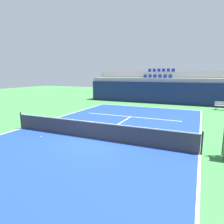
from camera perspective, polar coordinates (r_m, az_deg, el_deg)
ground_plane at (r=11.30m, az=-5.28°, el=-7.63°), size 80.00×80.00×0.00m
court_surface at (r=11.30m, az=-5.28°, el=-7.61°), size 11.00×24.00×0.01m
baseline_far at (r=22.21m, az=9.99°, el=1.39°), size 11.00×0.10×0.00m
sideline_left at (r=14.67m, az=-24.24°, el=-4.20°), size 0.10×24.00×0.00m
sideline_right at (r=9.98m, az=23.76°, el=-11.00°), size 0.10×24.00×0.00m
service_line_far at (r=16.97m, az=5.36°, el=-1.36°), size 8.26×0.10×0.00m
centre_service_line at (r=14.05m, az=1.13°, el=-3.86°), size 0.10×6.40×0.00m
back_wall at (r=25.27m, az=11.95°, el=5.39°), size 17.15×0.30×2.61m
stands_tier_lower at (r=26.57m, az=12.60°, el=6.14°), size 17.15×2.40×3.10m
stands_tier_upper at (r=28.89m, az=13.61°, el=7.24°), size 17.15×2.40×3.89m
seating_row_lower at (r=26.59m, az=12.79°, el=9.75°), size 3.66×0.44×0.44m
seating_row_upper at (r=28.95m, az=13.83°, el=11.34°), size 3.66×0.44×0.44m
tennis_net at (r=11.15m, az=-5.32°, el=-5.15°), size 11.08×0.08×1.07m
player_bench at (r=22.90m, az=29.11°, el=1.73°), size 1.50×0.40×0.85m
tennis_ball_0 at (r=12.15m, az=-19.60°, el=-6.70°), size 0.07×0.07×0.07m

